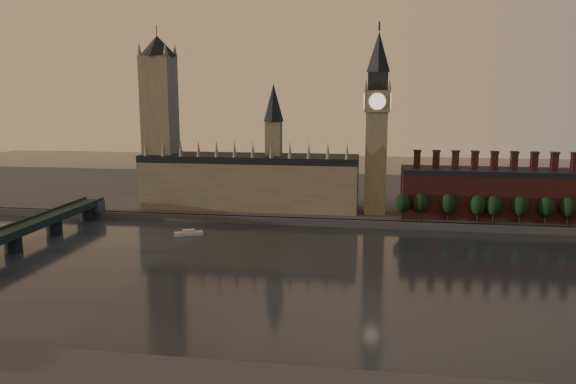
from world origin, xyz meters
name	(u,v)px	position (x,y,z in m)	size (l,w,h in m)	color
ground	(348,280)	(0.00, 0.00, 0.00)	(900.00, 900.00, 0.00)	black
north_bank	(360,195)	(0.00, 178.04, 2.00)	(900.00, 182.00, 4.00)	#48484D
palace_of_westminster	(250,179)	(-64.41, 114.91, 21.63)	(130.00, 30.30, 74.00)	gray
victoria_tower	(160,116)	(-120.00, 115.00, 59.09)	(24.00, 24.00, 108.00)	gray
big_ben	(377,121)	(10.00, 110.00, 56.83)	(15.00, 15.00, 107.00)	gray
chimney_block	(502,193)	(80.00, 110.00, 17.82)	(110.00, 25.00, 37.00)	#5C2723
embankment_tree_0	(402,203)	(24.79, 93.86, 13.47)	(8.60, 8.60, 14.88)	black
embankment_tree_1	(421,203)	(34.66, 94.92, 13.47)	(8.60, 8.60, 14.88)	black
embankment_tree_2	(448,204)	(49.42, 95.32, 13.47)	(8.60, 8.60, 14.88)	black
embankment_tree_3	(478,205)	(64.69, 94.53, 13.47)	(8.60, 8.60, 14.88)	black
embankment_tree_4	(494,206)	(72.66, 93.75, 13.47)	(8.60, 8.60, 14.88)	black
embankment_tree_5	(520,206)	(86.16, 93.77, 13.47)	(8.60, 8.60, 14.88)	black
embankment_tree_6	(546,207)	(99.33, 94.61, 13.47)	(8.60, 8.60, 14.88)	black
embankment_tree_7	(568,207)	(110.29, 94.76, 13.47)	(8.60, 8.60, 14.88)	black
river_boat	(189,233)	(-84.93, 59.15, 1.12)	(15.07, 9.53, 2.92)	silver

